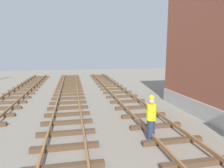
# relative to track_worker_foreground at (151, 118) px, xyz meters

# --- Properties ---
(track_worker_foreground) EXTENTS (0.40, 0.40, 1.87)m
(track_worker_foreground) POSITION_rel_track_worker_foreground_xyz_m (0.00, 0.00, 0.00)
(track_worker_foreground) COLOR #262D4C
(track_worker_foreground) RESTS_ON ground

